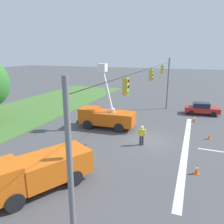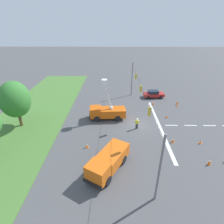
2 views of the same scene
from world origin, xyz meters
TOP-DOWN VIEW (x-y plane):
  - ground_plane at (0.00, 0.00)m, footprint 200.00×200.00m
  - lane_markings at (0.00, -4.83)m, footprint 17.60×15.25m
  - signal_gantry at (-0.02, -0.00)m, footprint 26.20×0.33m
  - utility_truck_bucket_lift at (2.15, 5.00)m, footprint 2.62×6.14m
  - utility_truck_support_near at (-9.45, 4.44)m, footprint 6.41×4.94m
  - sedan_red at (11.60, -4.72)m, footprint 2.16×4.42m
  - road_worker at (-0.98, 0.33)m, footprint 0.32×0.64m
  - traffic_cone_foreground_left at (-5.67, 7.31)m, footprint 0.36×0.36m
  - traffic_cone_mid_right at (2.58, -5.29)m, footprint 0.36×0.36m
  - traffic_cone_near_bucket at (7.86, -3.92)m, footprint 0.36×0.36m
  - traffic_cone_lane_edge_a at (-4.35, -4.24)m, footprint 0.36×0.36m

SIDE VIEW (x-z plane):
  - ground_plane at x=0.00m, z-range 0.00..0.00m
  - lane_markings at x=0.00m, z-range 0.00..0.01m
  - traffic_cone_mid_right at x=2.58m, z-range -0.01..0.67m
  - traffic_cone_foreground_left at x=-5.67m, z-range -0.01..0.69m
  - traffic_cone_lane_edge_a at x=-4.35m, z-range 0.00..0.74m
  - traffic_cone_near_bucket at x=7.86m, z-range 0.00..0.80m
  - sedan_red at x=11.60m, z-range 0.01..1.57m
  - road_worker at x=-0.98m, z-range 0.11..1.88m
  - utility_truck_support_near at x=-9.45m, z-range 0.12..2.36m
  - utility_truck_bucket_lift at x=2.15m, z-range -2.05..4.75m
  - signal_gantry at x=-0.02m, z-range 0.83..8.03m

